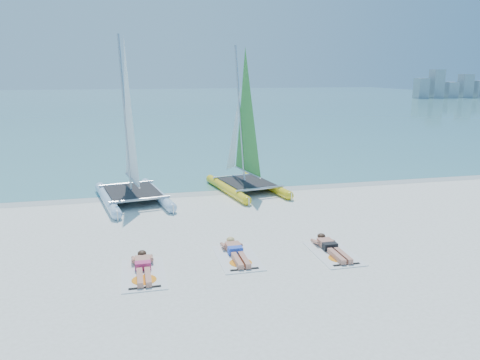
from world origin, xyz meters
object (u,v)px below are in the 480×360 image
at_px(towel_c, 334,254).
at_px(sunbather_c, 331,247).
at_px(sunbather_b, 236,251).
at_px(towel_b, 237,258).
at_px(catamaran_yellow, 242,143).
at_px(towel_a, 144,274).
at_px(sunbather_a, 143,266).
at_px(catamaran_blue, 130,151).

distance_m(towel_c, sunbather_c, 0.22).
bearing_deg(sunbather_b, towel_b, -90.00).
xyz_separation_m(towel_b, sunbather_b, (0.00, 0.19, 0.11)).
bearing_deg(sunbather_b, catamaran_yellow, 74.88).
relative_size(towel_b, towel_c, 1.00).
bearing_deg(towel_b, sunbather_c, -2.56).
bearing_deg(towel_b, towel_c, -6.95).
bearing_deg(towel_b, towel_a, -169.49).
xyz_separation_m(sunbather_a, sunbather_c, (4.83, 0.13, 0.00)).
height_order(towel_a, towel_c, same).
distance_m(catamaran_blue, sunbather_b, 6.70).
relative_size(sunbather_a, sunbather_b, 1.00).
distance_m(sunbather_b, towel_c, 2.54).
height_order(sunbather_b, sunbather_c, same).
height_order(towel_c, sunbather_c, sunbather_c).
height_order(towel_a, sunbather_b, sunbather_b).
bearing_deg(towel_c, sunbather_a, 179.29).
relative_size(catamaran_blue, catamaran_yellow, 1.06).
bearing_deg(sunbather_c, catamaran_blue, 128.46).
relative_size(catamaran_yellow, towel_a, 3.14).
bearing_deg(towel_a, sunbather_c, 3.84).
relative_size(sunbather_b, sunbather_c, 1.00).
bearing_deg(towel_c, sunbather_b, 168.73).
bearing_deg(sunbather_c, catamaran_yellow, 95.06).
xyz_separation_m(sunbather_b, towel_c, (2.48, -0.50, -0.11)).
xyz_separation_m(catamaran_blue, towel_b, (2.50, -6.16, -1.82)).
xyz_separation_m(catamaran_yellow, sunbather_a, (-4.20, -7.29, -1.71)).
xyz_separation_m(towel_a, towel_b, (2.34, 0.43, 0.00)).
height_order(catamaran_yellow, sunbather_c, catamaran_yellow).
distance_m(catamaran_blue, catamaran_yellow, 4.44).
height_order(catamaran_blue, sunbather_a, catamaran_blue).
height_order(catamaran_blue, towel_c, catamaran_blue).
relative_size(towel_a, sunbather_c, 1.07).
relative_size(towel_a, sunbather_b, 1.07).
bearing_deg(sunbather_a, catamaran_yellow, 60.06).
bearing_deg(sunbather_a, catamaran_blue, 91.38).
height_order(catamaran_yellow, towel_a, catamaran_yellow).
bearing_deg(catamaran_yellow, towel_b, -114.87).
bearing_deg(towel_c, catamaran_yellow, 94.93).
distance_m(catamaran_yellow, sunbather_c, 7.38).
distance_m(towel_a, towel_b, 2.38).
distance_m(sunbather_a, towel_c, 4.83).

